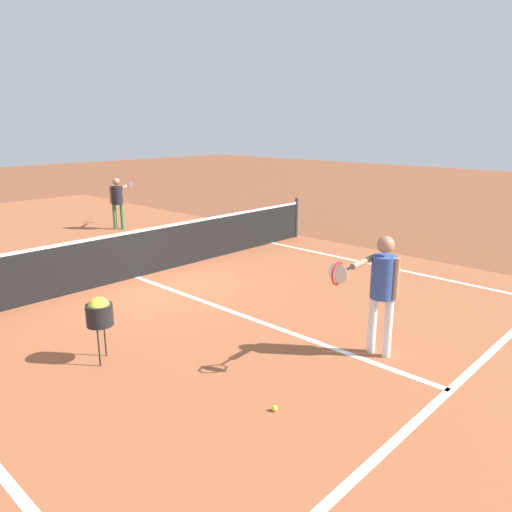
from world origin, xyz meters
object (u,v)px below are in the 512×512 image
Objects in this scene: net at (135,254)px; ball_hopper at (99,312)px; player_far at (118,198)px; tennis_ball_mid_court at (274,408)px; player_near at (382,283)px.

ball_hopper is (-2.36, -2.81, 0.18)m from net.
player_far is at bearing 56.91° from ball_hopper.
tennis_ball_mid_court is (0.65, -2.39, -0.64)m from ball_hopper.
ball_hopper is (-2.61, 2.50, -0.33)m from player_near.
ball_hopper is at bearing 105.22° from tennis_ball_mid_court.
net is 5.34m from player_near.
player_near reaches higher than net.
player_near is at bearing -3.22° from tennis_ball_mid_court.
player_far is (2.12, 9.75, -0.08)m from player_near.
player_near is (0.25, -5.31, 0.51)m from net.
player_near is 9.98m from player_far.
player_far is 1.72× the size of ball_hopper.
net is 11.81× the size of ball_hopper.
tennis_ball_mid_court is at bearing -108.19° from net.
tennis_ball_mid_court is at bearing -74.78° from ball_hopper.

